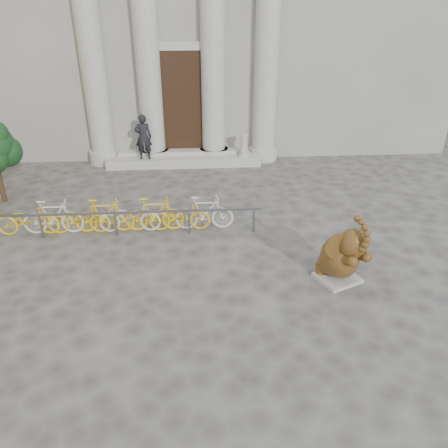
{
  "coord_description": "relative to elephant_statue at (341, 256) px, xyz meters",
  "views": [
    {
      "loc": [
        0.46,
        -7.33,
        5.79
      ],
      "look_at": [
        1.08,
        1.84,
        1.1
      ],
      "focal_mm": 35.0,
      "sensor_mm": 36.0,
      "label": 1
    }
  ],
  "objects": [
    {
      "name": "pedestrian",
      "position": [
        -5.19,
        8.11,
        0.57
      ],
      "size": [
        0.66,
        0.47,
        1.72
      ],
      "primitive_type": "imported",
      "rotation": [
        0.0,
        0.0,
        3.24
      ],
      "color": "black",
      "rests_on": "entrance_steps"
    },
    {
      "name": "balustrade_post",
      "position": [
        -1.35,
        8.16,
        0.12
      ],
      "size": [
        0.36,
        0.36,
        0.89
      ],
      "color": "#A8A59E",
      "rests_on": "entrance_steps"
    },
    {
      "name": "bike_rack",
      "position": [
        -5.48,
        2.79,
        -0.15
      ],
      "size": [
        8.0,
        0.53,
        1.0
      ],
      "color": "slate",
      "rests_on": "ground"
    },
    {
      "name": "ground",
      "position": [
        -3.69,
        -0.94,
        -0.65
      ],
      "size": [
        80.0,
        80.0,
        0.0
      ],
      "primitive_type": "plane",
      "color": "#474442",
      "rests_on": "ground"
    },
    {
      "name": "elephant_statue",
      "position": [
        0.0,
        0.0,
        0.0
      ],
      "size": [
        1.22,
        1.42,
        1.79
      ],
      "rotation": [
        0.0,
        0.0,
        0.42
      ],
      "color": "#A8A59E",
      "rests_on": "ground"
    },
    {
      "name": "entrance_steps",
      "position": [
        -3.69,
        8.46,
        -0.47
      ],
      "size": [
        6.0,
        1.2,
        0.36
      ],
      "primitive_type": "cube",
      "color": "#A8A59E",
      "rests_on": "ground"
    }
  ]
}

